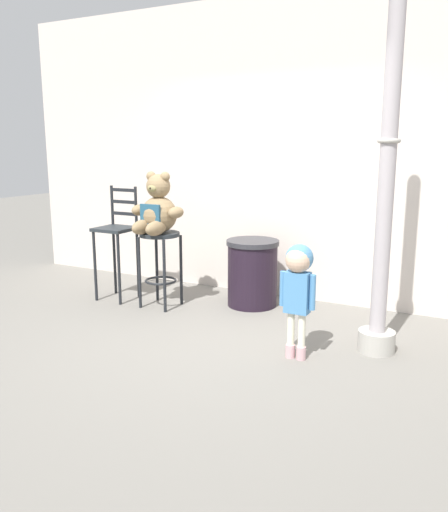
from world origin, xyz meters
The scene contains 8 objects.
ground_plane centered at (0.00, 0.00, 0.00)m, with size 24.00×24.00×0.00m, color slate.
building_wall centered at (0.00, 1.79, 1.63)m, with size 6.84×0.30×3.27m, color beige.
bar_stool_with_teddy centered at (-0.88, 0.68, 0.58)m, with size 0.42×0.42×0.80m.
teddy_bear centered at (-0.88, 0.65, 1.04)m, with size 0.59×0.53×0.63m.
child_walking centered at (0.90, 0.02, 0.68)m, with size 0.30×0.24×0.94m.
trash_bin centered at (-0.03, 1.16, 0.36)m, with size 0.56×0.56×0.71m.
lamppost centered at (1.45, 0.47, 1.20)m, with size 0.31×0.31×3.00m.
bar_chair_empty centered at (-1.47, 0.71, 0.71)m, with size 0.39×0.39×1.25m.
Camera 1 is at (2.27, -3.83, 1.71)m, focal length 37.13 mm.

